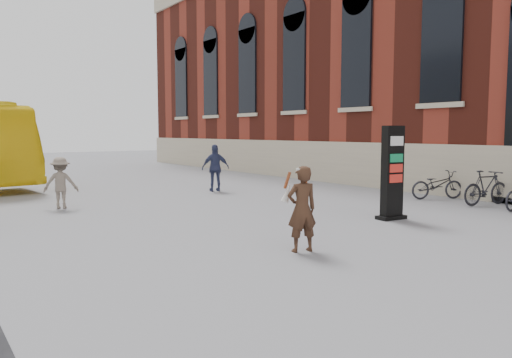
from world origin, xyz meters
TOP-DOWN VIEW (x-y plane):
  - ground at (0.00, 0.00)m, footprint 100.00×100.00m
  - info_pylon at (4.29, 1.67)m, footprint 0.79×0.45m
  - woman at (0.17, 0.32)m, footprint 0.71×0.67m
  - pedestrian_b at (-2.19, 8.38)m, footprint 1.11×0.88m
  - pedestrian_c at (3.64, 9.48)m, footprint 1.11×0.73m
  - bike_5 at (8.60, 1.66)m, footprint 1.85×0.84m
  - bike_6 at (8.60, 3.39)m, footprint 1.90×1.33m

SIDE VIEW (x-z plane):
  - ground at x=0.00m, z-range 0.00..0.00m
  - bike_6 at x=8.60m, z-range 0.00..0.95m
  - bike_5 at x=8.60m, z-range 0.00..1.07m
  - pedestrian_b at x=-2.19m, z-range 0.00..1.50m
  - woman at x=0.17m, z-range 0.02..1.63m
  - pedestrian_c at x=3.64m, z-range 0.00..1.76m
  - info_pylon at x=4.29m, z-range 0.00..2.38m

